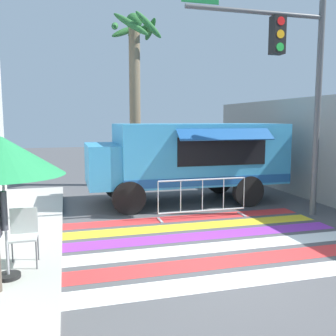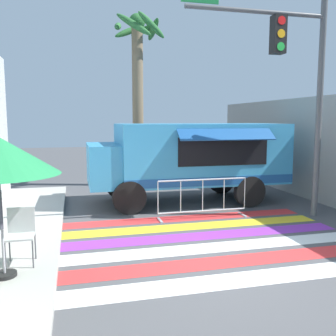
{
  "view_description": "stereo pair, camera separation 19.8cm",
  "coord_description": "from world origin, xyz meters",
  "views": [
    {
      "loc": [
        -2.82,
        -5.81,
        2.52
      ],
      "look_at": [
        -0.36,
        3.14,
        1.32
      ],
      "focal_mm": 40.0,
      "sensor_mm": 36.0,
      "label": 1
    },
    {
      "loc": [
        -2.63,
        -5.87,
        2.52
      ],
      "look_at": [
        -0.36,
        3.14,
        1.32
      ],
      "focal_mm": 40.0,
      "sensor_mm": 36.0,
      "label": 2
    }
  ],
  "objects": [
    {
      "name": "patio_umbrella",
      "position": [
        -3.73,
        0.08,
        1.99
      ],
      "size": [
        1.81,
        1.81,
        2.17
      ],
      "color": "black",
      "rests_on": "sidewalk_left"
    },
    {
      "name": "palm_tree",
      "position": [
        -0.22,
        8.31,
        4.17
      ],
      "size": [
        2.01,
        2.06,
        6.41
      ],
      "color": "#7A664C",
      "rests_on": "ground_plane"
    },
    {
      "name": "crosswalk_painted",
      "position": [
        0.0,
        1.23,
        0.0
      ],
      "size": [
        6.4,
        4.36,
        0.01
      ],
      "color": "white",
      "rests_on": "ground_plane"
    },
    {
      "name": "ground_plane",
      "position": [
        0.0,
        0.0,
        0.0
      ],
      "size": [
        60.0,
        60.0,
        0.0
      ],
      "primitive_type": "plane",
      "color": "#4C4C4F"
    },
    {
      "name": "traffic_signal_pole",
      "position": [
        2.77,
        2.57,
        3.74
      ],
      "size": [
        3.79,
        0.29,
        5.61
      ],
      "color": "#515456",
      "rests_on": "ground_plane"
    },
    {
      "name": "barricade_front",
      "position": [
        0.54,
        3.05,
        0.51
      ],
      "size": [
        2.38,
        0.44,
        1.02
      ],
      "color": "#B7BABF",
      "rests_on": "ground_plane"
    },
    {
      "name": "folding_chair",
      "position": [
        -3.54,
        0.64,
        0.68
      ],
      "size": [
        0.44,
        0.44,
        0.93
      ],
      "rotation": [
        0.0,
        0.0,
        0.33
      ],
      "color": "#4C4C51",
      "rests_on": "sidewalk_left"
    },
    {
      "name": "food_truck",
      "position": [
        0.66,
        4.97,
        1.44
      ],
      "size": [
        5.85,
        2.79,
        2.4
      ],
      "color": "#338CBF",
      "rests_on": "ground_plane"
    }
  ]
}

